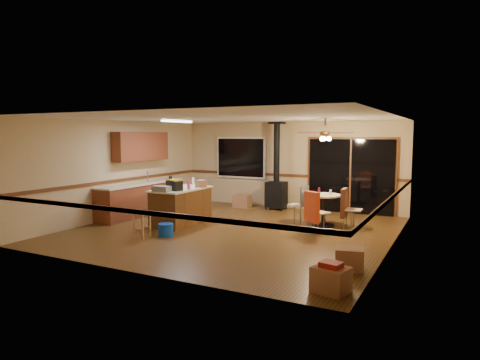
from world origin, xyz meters
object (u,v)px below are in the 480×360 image
Objects in this scene: toolbox_black at (174,185)px; bar_stool at (142,225)px; chair_right at (345,203)px; blue_bucket at (166,230)px; toolbox_grey at (162,189)px; kitchen_island at (181,206)px; dining_table at (324,205)px; box_corner_a at (331,280)px; chair_left at (301,200)px; chair_near at (313,207)px; box_corner_b at (350,259)px; box_under_window at (242,201)px; wood_stove at (276,185)px.

toolbox_black is 0.73× the size of bar_stool.
chair_right is (3.65, 3.03, 0.31)m from bar_stool.
toolbox_black is 1.25× the size of blue_bucket.
kitchen_island is at bearing 86.82° from toolbox_grey.
toolbox_grey is 0.49× the size of dining_table.
box_corner_a is at bearing -25.17° from toolbox_grey.
blue_bucket is 0.64× the size of chair_left.
chair_near is 2.71m from box_corner_b.
chair_left is 1.11m from chair_near.
toolbox_grey is 0.59× the size of chair_near.
chair_right reaches higher than dining_table.
box_under_window is (0.14, 3.28, -0.82)m from toolbox_black.
chair_right is 4.44m from box_corner_a.
toolbox_black is at bearing 163.08° from box_corner_b.
dining_table is 0.52m from chair_right.
chair_right is (0.52, 0.89, 0.00)m from chair_near.
bar_stool is 1.19× the size of box_corner_a.
box_corner_a is at bearing -78.89° from chair_right.
wood_stove is 2.99× the size of dining_table.
chair_near is at bearing -38.10° from box_under_window.
toolbox_black is at bearing -77.53° from kitchen_island.
chair_left is (2.19, 2.71, 0.45)m from blue_bucket.
wood_stove is 5.60× the size of box_corner_b.
blue_bucket is 3.85m from dining_table.
box_under_window is (-0.22, 4.13, 0.06)m from blue_bucket.
dining_table is 1.72× the size of box_under_window.
dining_table is at bearing -175.60° from chair_right.
blue_bucket is at bearing -136.68° from dining_table.
wood_stove is 3.60× the size of chair_near.
toolbox_grey is 0.36m from toolbox_black.
chair_near is at bearing 111.70° from box_corner_a.
wood_stove is 6.83m from box_corner_a.
toolbox_grey is 3.92m from dining_table.
chair_near is (0.60, -0.94, 0.01)m from chair_left.
toolbox_grey reaches higher than kitchen_island.
blue_bucket is (0.34, 0.37, -0.15)m from bar_stool.
kitchen_island is at bearing -150.75° from chair_left.
toolbox_grey reaches higher than box_under_window.
wood_stove is 3.66m from toolbox_black.
toolbox_grey reaches higher than box_corner_b.
blue_bucket is (0.49, -0.51, -0.83)m from toolbox_grey.
chair_left is 0.74× the size of chair_near.
dining_table is 0.86m from chair_near.
chair_left is 1.11m from chair_right.
dining_table reaches higher than box_corner_b.
chair_right is (3.79, 2.15, -0.37)m from toolbox_grey.
blue_bucket is 3.51m from chair_left.
kitchen_island is at bearing -113.09° from wood_stove.
toolbox_black is at bearing 68.98° from toolbox_grey.
chair_near is (3.13, 2.14, 0.31)m from bar_stool.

